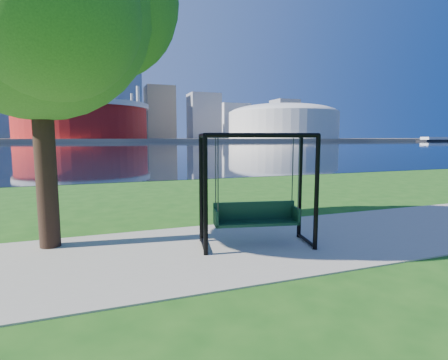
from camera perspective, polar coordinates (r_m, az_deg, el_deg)
ground at (r=8.21m, az=-0.34°, el=-10.06°), size 900.00×900.00×0.00m
path at (r=7.76m, az=0.93°, el=-10.96°), size 120.00×4.00×0.03m
river at (r=109.45m, az=-18.80°, el=5.25°), size 900.00×180.00×0.02m
far_bank at (r=313.41m, az=-19.75°, el=6.21°), size 900.00×228.00×2.00m
stadium at (r=242.79m, az=-22.12°, el=9.16°), size 83.00×83.00×32.00m
arena at (r=279.08m, az=9.60°, el=9.54°), size 84.00×84.00×26.56m
skyline at (r=328.50m, az=-20.79°, el=12.28°), size 392.00×66.00×96.50m
swing at (r=7.67m, az=5.31°, el=-2.04°), size 2.60×1.51×2.49m
barge at (r=297.14m, az=31.37°, el=5.68°), size 31.85×9.96×3.15m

